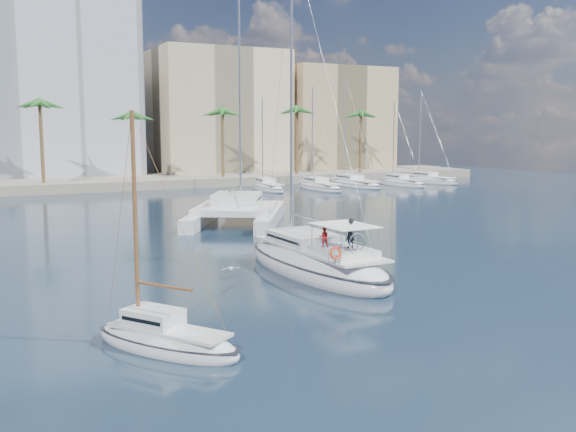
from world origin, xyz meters
TOP-DOWN VIEW (x-y plane):
  - ground at (0.00, 0.00)m, footprint 160.00×160.00m
  - quay at (0.00, 61.00)m, footprint 120.00×14.00m
  - building_beige at (22.00, 70.00)m, footprint 20.00×14.00m
  - building_tan_right at (42.00, 68.00)m, footprint 18.00×12.00m
  - palm_centre at (0.00, 57.00)m, footprint 3.60×3.60m
  - palm_right at (34.00, 57.00)m, footprint 3.60×3.60m
  - main_sloop at (2.65, 3.00)m, footprint 4.64×13.19m
  - small_sloop at (-8.15, -5.46)m, footprint 5.13×6.29m
  - catamaran at (5.86, 22.39)m, footprint 12.89×15.29m
  - seagull at (-2.04, 3.76)m, footprint 1.06×0.46m
  - moored_yacht_a at (20.00, 47.00)m, footprint 3.37×9.52m
  - moored_yacht_b at (26.50, 45.00)m, footprint 3.32×10.83m
  - moored_yacht_c at (33.00, 47.00)m, footprint 3.98×12.33m
  - moored_yacht_d at (39.50, 45.00)m, footprint 3.52×9.55m
  - moored_yacht_e at (46.00, 47.00)m, footprint 4.61×11.11m

SIDE VIEW (x-z plane):
  - ground at x=0.00m, z-range 0.00..0.00m
  - moored_yacht_a at x=20.00m, z-range -5.95..5.95m
  - moored_yacht_b at x=26.50m, z-range -6.86..6.86m
  - moored_yacht_c at x=33.00m, z-range -7.77..7.77m
  - moored_yacht_d at x=39.50m, z-range -5.95..5.95m
  - moored_yacht_e at x=46.00m, z-range -6.86..6.86m
  - small_sloop at x=-8.15m, z-range -4.14..4.87m
  - seagull at x=-2.04m, z-range 0.44..0.64m
  - main_sloop at x=2.65m, z-range -9.11..10.24m
  - quay at x=0.00m, z-range 0.00..1.20m
  - catamaran at x=5.86m, z-range -8.71..11.08m
  - building_tan_right at x=42.00m, z-range 0.00..18.00m
  - building_beige at x=22.00m, z-range 0.00..20.00m
  - palm_centre at x=0.00m, z-range 4.13..16.43m
  - palm_right at x=34.00m, z-range 4.13..16.43m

